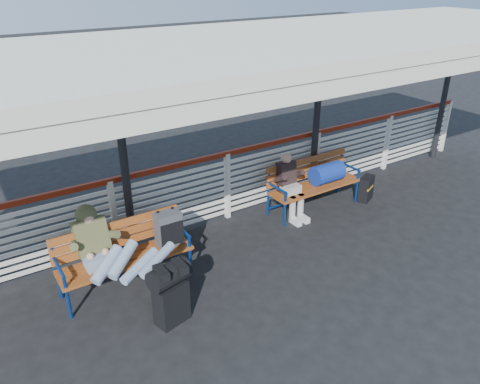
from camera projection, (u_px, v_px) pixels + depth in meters
ground at (296, 270)px, 6.84m from camera, size 60.00×60.00×0.00m
fence at (227, 183)px, 7.98m from camera, size 12.08×0.08×1.24m
canopy at (266, 47)px, 6.16m from camera, size 12.60×3.60×3.16m
luggage_stack at (170, 291)px, 5.66m from camera, size 0.56×0.39×0.84m
bench_left at (140, 242)px, 6.39m from camera, size 1.80×0.56×0.96m
bench_right at (320, 176)px, 8.39m from camera, size 1.80×0.56×0.92m
traveler_man at (121, 256)px, 5.90m from camera, size 0.94×1.64×0.77m
companion_person at (290, 185)px, 8.06m from camera, size 0.32×0.66×1.15m
suitcase_side at (366, 188)px, 8.77m from camera, size 0.39×0.33×0.47m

